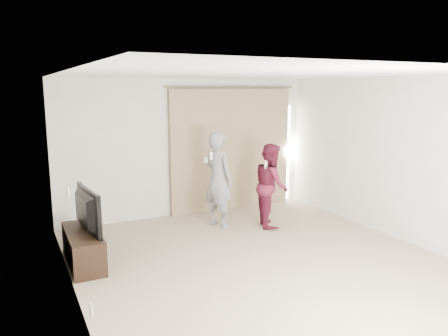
{
  "coord_description": "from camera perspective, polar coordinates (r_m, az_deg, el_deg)",
  "views": [
    {
      "loc": [
        -3.07,
        -4.98,
        2.42
      ],
      "look_at": [
        -0.01,
        1.2,
        1.15
      ],
      "focal_mm": 35.0,
      "sensor_mm": 36.0,
      "label": 1
    }
  ],
  "objects": [
    {
      "name": "person_woman",
      "position": [
        7.73,
        6.16,
        -2.23
      ],
      "size": [
        0.77,
        0.86,
        1.47
      ],
      "color": "maroon",
      "rests_on": "ground"
    },
    {
      "name": "scratching_post",
      "position": [
        7.42,
        -17.19,
        -7.51
      ],
      "size": [
        0.36,
        0.36,
        0.49
      ],
      "color": "tan",
      "rests_on": "ground"
    },
    {
      "name": "tv_console",
      "position": [
        6.46,
        -17.91,
        -9.89
      ],
      "size": [
        0.42,
        1.22,
        0.47
      ],
      "primitive_type": "cube",
      "color": "black",
      "rests_on": "ground"
    },
    {
      "name": "tv",
      "position": [
        6.3,
        -18.18,
        -5.32
      ],
      "size": [
        0.24,
        1.05,
        0.6
      ],
      "primitive_type": "imported",
      "rotation": [
        0.0,
        0.0,
        1.67
      ],
      "color": "black",
      "rests_on": "tv_console"
    },
    {
      "name": "curtain",
      "position": [
        8.72,
        1.09,
        2.39
      ],
      "size": [
        2.8,
        0.11,
        2.46
      ],
      "color": "tan",
      "rests_on": "ground"
    },
    {
      "name": "wall_left",
      "position": [
        5.13,
        -19.37,
        -2.82
      ],
      "size": [
        0.04,
        5.5,
        2.6
      ],
      "color": "white",
      "rests_on": "ground"
    },
    {
      "name": "person_man",
      "position": [
        7.63,
        -0.77,
        -1.51
      ],
      "size": [
        0.6,
        0.72,
        1.69
      ],
      "color": "gray",
      "rests_on": "ground"
    },
    {
      "name": "wall_back",
      "position": [
        8.39,
        -4.68,
        2.71
      ],
      "size": [
        5.0,
        0.04,
        2.6
      ],
      "primitive_type": "cube",
      "color": "white",
      "rests_on": "ground"
    },
    {
      "name": "ceiling",
      "position": [
        5.85,
        5.41,
        12.12
      ],
      "size": [
        5.0,
        5.5,
        0.01
      ],
      "primitive_type": "cube",
      "color": "white",
      "rests_on": "wall_back"
    },
    {
      "name": "floor",
      "position": [
        6.33,
        5.0,
        -12.12
      ],
      "size": [
        5.5,
        5.5,
        0.0
      ],
      "primitive_type": "plane",
      "color": "tan",
      "rests_on": "ground"
    }
  ]
}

